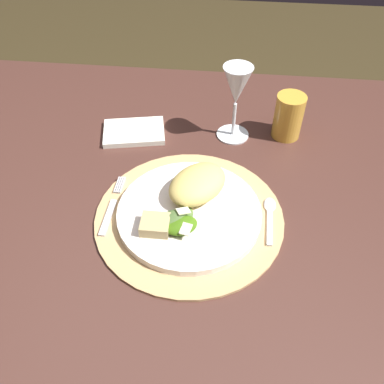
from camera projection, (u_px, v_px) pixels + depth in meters
ground_plane at (186, 349)px, 1.38m from camera, size 6.00×6.00×0.00m
dining_table at (182, 232)px, 0.93m from camera, size 1.47×0.98×0.75m
placemat at (189, 217)px, 0.79m from camera, size 0.36×0.36×0.01m
dinner_plate at (189, 213)px, 0.78m from camera, size 0.27×0.27×0.02m
pasta_serving at (197, 184)px, 0.79m from camera, size 0.15×0.16×0.05m
salad_greens at (179, 222)px, 0.74m from camera, size 0.08×0.09×0.03m
bread_piece at (155, 225)px, 0.74m from camera, size 0.05×0.05×0.02m
fork at (112, 207)px, 0.80m from camera, size 0.02×0.16×0.00m
spoon at (270, 213)px, 0.79m from camera, size 0.02×0.12×0.01m
napkin at (134, 132)px, 0.97m from camera, size 0.16×0.12×0.01m
wine_glass at (237, 89)px, 0.88m from camera, size 0.08×0.08×0.18m
amber_tumbler at (288, 116)px, 0.94m from camera, size 0.07×0.07×0.10m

